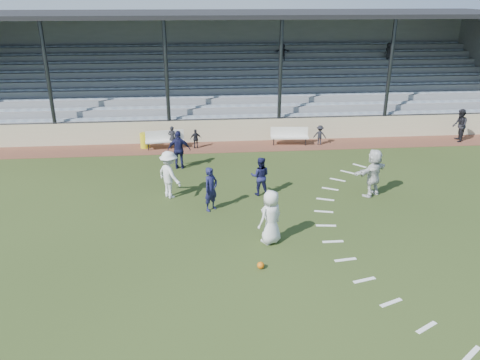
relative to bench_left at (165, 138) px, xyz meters
name	(u,v)px	position (x,y,z in m)	size (l,w,h in m)	color
ground	(247,246)	(3.21, -10.49, -0.58)	(90.00, 90.00, 0.00)	#2A3917
cinder_track	(226,147)	(3.21, 0.01, -0.57)	(34.00, 2.00, 0.02)	brown
retaining_wall	(225,131)	(3.21, 1.06, 0.02)	(34.00, 0.18, 1.20)	#BFB593
bench_left	(165,138)	(0.00, 0.00, 0.00)	(2.04, 0.74, 0.95)	silver
bench_right	(289,134)	(6.61, 0.05, 0.00)	(2.03, 0.66, 0.95)	silver
trash_bin	(145,140)	(-1.06, 0.22, -0.17)	(0.49, 0.49, 0.79)	gold
football	(261,265)	(3.47, -11.87, -0.48)	(0.21, 0.21, 0.21)	#CB5E0B
player_white_lead	(271,217)	(3.99, -10.32, 0.33)	(0.89, 0.58, 1.83)	silver
player_navy_lead	(211,189)	(2.15, -7.66, 0.26)	(0.62, 0.40, 1.69)	#16173E
player_navy_mid	(260,176)	(4.17, -6.41, 0.21)	(0.77, 0.60, 1.59)	#16173E
player_white_wing	(169,175)	(0.56, -6.33, 0.38)	(1.24, 0.71, 1.92)	silver
player_navy_wing	(179,150)	(0.85, -3.03, 0.32)	(1.06, 0.44, 1.80)	#16173E
player_white_back	(373,173)	(8.64, -6.90, 0.39)	(1.81, 0.58, 1.95)	silver
official	(460,125)	(15.96, -0.18, 0.33)	(0.87, 0.67, 1.78)	black
sub_left_near	(172,138)	(0.40, -0.10, 0.04)	(0.44, 0.29, 1.22)	black
sub_left_far	(196,139)	(1.62, -0.10, -0.06)	(0.60, 0.25, 1.02)	black
sub_right	(320,135)	(8.24, -0.06, -0.04)	(0.68, 0.39, 1.05)	black
grandstand	(220,86)	(3.21, 5.77, 1.62)	(34.60, 9.00, 6.61)	gray
penalty_arc	(370,240)	(7.33, -10.49, -0.58)	(3.89, 14.63, 0.01)	white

